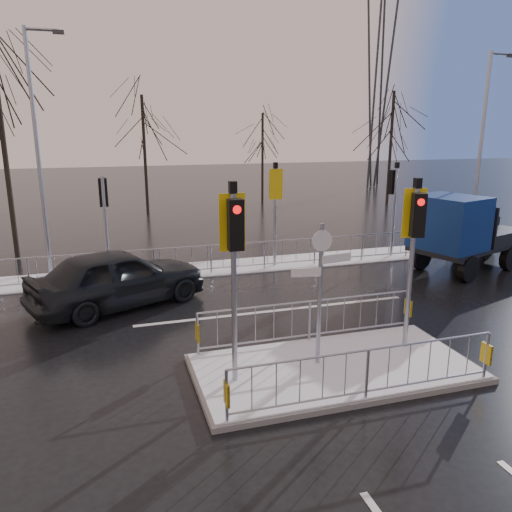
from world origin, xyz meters
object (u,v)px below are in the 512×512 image
object	(u,v)px
traffic_island	(334,354)
street_lamp_right	(482,145)
flatbed_truck	(462,231)
car_far_lane	(118,278)
street_lamp_left	(39,146)

from	to	relation	value
traffic_island	street_lamp_right	bearing A→B (deg)	38.73
traffic_island	flatbed_truck	xyz separation A→B (m)	(7.73, 5.70, 1.10)
traffic_island	car_far_lane	size ratio (longest dim) A/B	1.18
street_lamp_right	street_lamp_left	distance (m)	17.03
traffic_island	street_lamp_right	size ratio (longest dim) A/B	0.75
traffic_island	street_lamp_left	distance (m)	12.17
traffic_island	street_lamp_right	world-z (taller)	street_lamp_right
traffic_island	car_far_lane	world-z (taller)	traffic_island
car_far_lane	flatbed_truck	distance (m)	11.99
street_lamp_right	traffic_island	bearing A→B (deg)	-141.27
street_lamp_right	street_lamp_left	size ratio (longest dim) A/B	0.98
car_far_lane	traffic_island	bearing A→B (deg)	-165.32
car_far_lane	flatbed_truck	bearing A→B (deg)	-112.01
traffic_island	car_far_lane	distance (m)	6.98
traffic_island	flatbed_truck	bearing A→B (deg)	36.41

